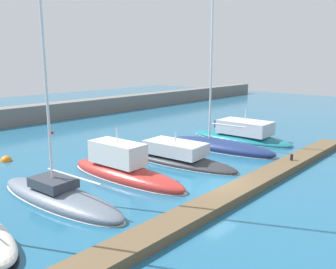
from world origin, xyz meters
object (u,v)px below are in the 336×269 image
object	(u,v)px
dock_bollard	(292,157)
motorboat_charcoal_fourth	(174,157)
mooring_buoy_red	(51,133)
motorboat_red_third	(123,169)
sailboat_navy_fifth	(220,146)
motorboat_teal_sixth	(241,135)
mooring_buoy_orange	(6,161)
sailboat_slate_second	(58,195)

from	to	relation	value
dock_bollard	motorboat_charcoal_fourth	bearing A→B (deg)	123.13
dock_bollard	mooring_buoy_red	bearing A→B (deg)	102.76
motorboat_red_third	sailboat_navy_fifth	bearing A→B (deg)	-96.11
motorboat_teal_sixth	motorboat_red_third	bearing A→B (deg)	88.50
motorboat_teal_sixth	mooring_buoy_orange	bearing A→B (deg)	60.91
motorboat_red_third	motorboat_charcoal_fourth	distance (m)	4.97
motorboat_charcoal_fourth	sailboat_navy_fifth	bearing A→B (deg)	-100.50
motorboat_red_third	dock_bollard	bearing A→B (deg)	-129.27
motorboat_teal_sixth	dock_bollard	bearing A→B (deg)	142.41
dock_bollard	motorboat_red_third	bearing A→B (deg)	143.42
mooring_buoy_orange	motorboat_charcoal_fourth	bearing A→B (deg)	-48.87
mooring_buoy_red	mooring_buoy_orange	bearing A→B (deg)	-138.80
motorboat_charcoal_fourth	motorboat_teal_sixth	xyz separation A→B (m)	(9.78, 0.04, 0.09)
motorboat_teal_sixth	dock_bollard	xyz separation A→B (m)	(-5.18, -7.09, 0.20)
sailboat_navy_fifth	mooring_buoy_red	xyz separation A→B (m)	(-5.89, 16.76, -0.35)
mooring_buoy_orange	dock_bollard	world-z (taller)	dock_bollard
sailboat_navy_fifth	dock_bollard	xyz separation A→B (m)	(-0.63, -6.49, 0.33)
sailboat_slate_second	mooring_buoy_orange	xyz separation A→B (m)	(1.65, 9.85, -0.36)
motorboat_charcoal_fourth	mooring_buoy_red	world-z (taller)	motorboat_charcoal_fourth
mooring_buoy_orange	mooring_buoy_red	distance (m)	10.16
motorboat_charcoal_fourth	sailboat_slate_second	bearing A→B (deg)	87.65
sailboat_slate_second	motorboat_charcoal_fourth	world-z (taller)	sailboat_slate_second
motorboat_red_third	motorboat_charcoal_fourth	xyz separation A→B (m)	(4.97, -0.05, -0.17)
motorboat_red_third	dock_bollard	distance (m)	11.92
motorboat_charcoal_fourth	mooring_buoy_orange	size ratio (longest dim) A/B	13.04
sailboat_slate_second	sailboat_navy_fifth	world-z (taller)	sailboat_slate_second
sailboat_slate_second	sailboat_navy_fifth	xyz separation A→B (m)	(15.18, -0.22, -0.01)
motorboat_teal_sixth	mooring_buoy_orange	size ratio (longest dim) A/B	12.51
motorboat_red_third	mooring_buoy_orange	xyz separation A→B (m)	(-3.33, 9.46, -0.56)
motorboat_red_third	motorboat_charcoal_fourth	world-z (taller)	motorboat_red_third
motorboat_charcoal_fourth	motorboat_teal_sixth	distance (m)	9.79
sailboat_slate_second	mooring_buoy_red	world-z (taller)	sailboat_slate_second
motorboat_red_third	motorboat_charcoal_fourth	bearing A→B (deg)	-93.22
sailboat_slate_second	dock_bollard	xyz separation A→B (m)	(14.55, -6.71, 0.32)
mooring_buoy_orange	dock_bollard	size ratio (longest dim) A/B	1.87
sailboat_slate_second	dock_bollard	bearing A→B (deg)	-119.01
dock_bollard	mooring_buoy_orange	bearing A→B (deg)	127.93
sailboat_slate_second	motorboat_charcoal_fourth	size ratio (longest dim) A/B	1.80
motorboat_red_third	sailboat_navy_fifth	xyz separation A→B (m)	(10.20, -0.61, -0.20)
mooring_buoy_orange	dock_bollard	bearing A→B (deg)	-52.07
motorboat_charcoal_fourth	sailboat_navy_fifth	world-z (taller)	sailboat_navy_fifth
sailboat_slate_second	mooring_buoy_red	bearing A→B (deg)	-33.58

